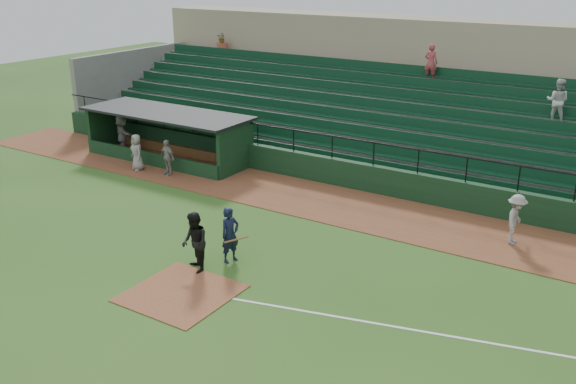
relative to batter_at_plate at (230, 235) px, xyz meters
The scene contains 12 objects.
ground 1.83m from the batter_at_plate, 87.30° to the right, with size 90.00×90.00×0.00m, color #2E551B.
warning_track 6.50m from the batter_at_plate, 89.34° to the left, with size 40.00×4.00×0.03m, color brown.
home_plate_dirt 2.73m from the batter_at_plate, 88.35° to the right, with size 3.00×3.00×0.03m, color brown.
foul_line 8.14m from the batter_at_plate, ahead, with size 18.00×0.09×0.01m, color white.
stadium_structure 14.95m from the batter_at_plate, 89.71° to the left, with size 38.00×13.08×6.40m.
dugout 12.56m from the batter_at_plate, 140.45° to the left, with size 8.90×3.20×2.42m.
batter_at_plate is the anchor object (origin of this frame).
umpire 1.28m from the batter_at_plate, 113.61° to the right, with size 0.97×0.76×2.00m, color black.
runner 9.94m from the batter_at_plate, 40.22° to the left, with size 1.17×0.67×1.81m, color gray.
dugout_player_a 9.70m from the batter_at_plate, 144.79° to the left, with size 0.98×0.41×1.68m, color gray.
dugout_player_b 11.04m from the batter_at_plate, 150.88° to the left, with size 0.85×0.55×1.74m, color gray.
dugout_player_c 14.50m from the batter_at_plate, 150.07° to the left, with size 1.81×0.58×1.95m, color gray.
Camera 1 is at (11.71, -13.42, 9.40)m, focal length 39.37 mm.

